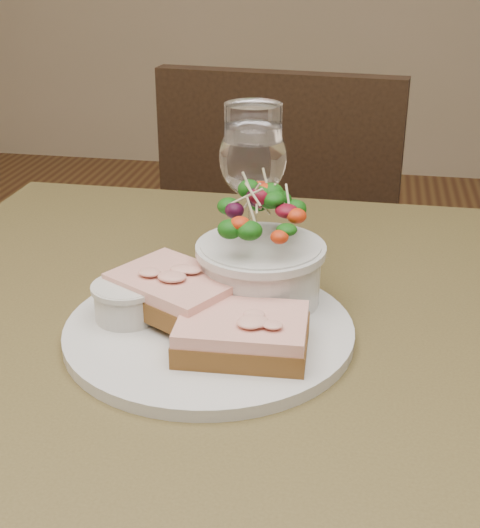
% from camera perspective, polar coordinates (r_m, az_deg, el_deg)
% --- Properties ---
extents(cafe_table, '(0.80, 0.80, 0.75)m').
position_cam_1_polar(cafe_table, '(0.79, -0.65, -11.35)').
color(cafe_table, '#473C1E').
rests_on(cafe_table, ground).
extents(chair_far, '(0.46, 0.46, 0.90)m').
position_cam_1_polar(chair_far, '(1.61, 3.96, -6.09)').
color(chair_far, black).
rests_on(chair_far, ground).
extents(dinner_plate, '(0.28, 0.28, 0.01)m').
position_cam_1_polar(dinner_plate, '(0.72, -2.41, -5.16)').
color(dinner_plate, silver).
rests_on(dinner_plate, cafe_table).
extents(sandwich_front, '(0.12, 0.09, 0.03)m').
position_cam_1_polar(sandwich_front, '(0.66, 0.20, -5.43)').
color(sandwich_front, '#4D3414').
rests_on(sandwich_front, dinner_plate).
extents(sandwich_back, '(0.15, 0.14, 0.03)m').
position_cam_1_polar(sandwich_back, '(0.72, -5.02, -2.11)').
color(sandwich_back, '#4D3414').
rests_on(sandwich_back, dinner_plate).
extents(ramekin, '(0.06, 0.06, 0.04)m').
position_cam_1_polar(ramekin, '(0.72, -8.78, -2.73)').
color(ramekin, beige).
rests_on(ramekin, dinner_plate).
extents(salad_bowl, '(0.12, 0.12, 0.13)m').
position_cam_1_polar(salad_bowl, '(0.74, 1.62, 1.39)').
color(salad_bowl, silver).
rests_on(salad_bowl, dinner_plate).
extents(garnish, '(0.05, 0.04, 0.02)m').
position_cam_1_polar(garnish, '(0.80, -5.44, -0.76)').
color(garnish, '#0B3C0A').
rests_on(garnish, dinner_plate).
extents(wine_glass, '(0.08, 0.08, 0.18)m').
position_cam_1_polar(wine_glass, '(0.83, 1.01, 7.87)').
color(wine_glass, white).
rests_on(wine_glass, cafe_table).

